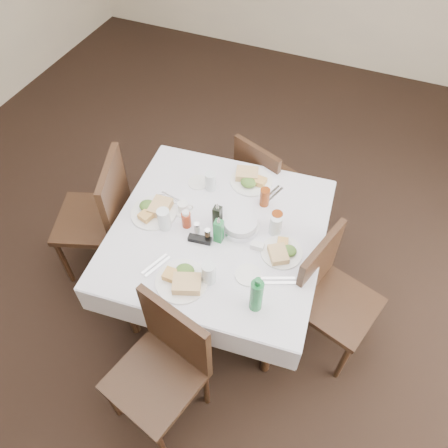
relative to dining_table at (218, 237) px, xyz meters
name	(u,v)px	position (x,y,z in m)	size (l,w,h in m)	color
ground_plane	(202,276)	(-0.18, 0.08, -0.68)	(7.00, 7.00, 0.00)	black
room_shell	(188,85)	(-0.18, 0.08, 1.03)	(6.04, 7.04, 2.80)	beige
dining_table	(218,237)	(0.00, 0.00, 0.00)	(1.44, 1.44, 0.76)	black
chair_north	(263,178)	(0.04, 0.80, -0.18)	(0.54, 0.54, 0.88)	black
chair_south	(165,361)	(0.03, -0.83, -0.12)	(0.57, 0.57, 0.98)	black
chair_east	(328,290)	(0.76, -0.02, -0.14)	(0.56, 0.56, 0.95)	black
chair_west	(103,212)	(-0.87, -0.04, -0.10)	(0.62, 0.62, 1.03)	black
meal_north	(250,179)	(0.04, 0.48, 0.11)	(0.29, 0.29, 0.06)	white
meal_south	(183,280)	(-0.03, -0.43, 0.11)	(0.30, 0.30, 0.07)	white
meal_east	(282,252)	(0.43, -0.03, 0.10)	(0.25, 0.25, 0.06)	white
meal_west	(154,210)	(-0.44, -0.03, 0.11)	(0.30, 0.30, 0.07)	white
side_plate_a	(198,182)	(-0.29, 0.33, 0.09)	(0.14, 0.14, 0.01)	white
side_plate_b	(248,275)	(0.30, -0.25, 0.09)	(0.16, 0.16, 0.01)	white
water_n	(211,181)	(-0.19, 0.31, 0.15)	(0.07, 0.07, 0.14)	silver
water_s	(209,273)	(0.10, -0.36, 0.15)	(0.08, 0.08, 0.15)	silver
water_e	(276,225)	(0.34, 0.12, 0.15)	(0.08, 0.08, 0.14)	silver
water_w	(164,219)	(-0.32, -0.11, 0.16)	(0.08, 0.08, 0.15)	silver
iced_tea_a	(265,197)	(0.20, 0.32, 0.15)	(0.06, 0.06, 0.13)	maroon
iced_tea_b	(276,221)	(0.33, 0.15, 0.15)	(0.07, 0.07, 0.14)	maroon
bread_basket	(240,225)	(0.13, 0.06, 0.12)	(0.24, 0.24, 0.08)	silver
oil_cruet_dark	(217,216)	(-0.02, 0.03, 0.17)	(0.05, 0.05, 0.21)	black
oil_cruet_green	(219,230)	(0.04, -0.07, 0.17)	(0.05, 0.05, 0.22)	#196C33
ketchup_bottle	(186,219)	(-0.20, -0.05, 0.14)	(0.06, 0.06, 0.13)	#9C3114
salt_shaker	(197,228)	(-0.11, -0.07, 0.12)	(0.04, 0.04, 0.08)	white
pepper_shaker	(207,234)	(-0.03, -0.09, 0.12)	(0.04, 0.04, 0.08)	#453220
coffee_mug	(184,208)	(-0.26, 0.05, 0.12)	(0.12, 0.11, 0.08)	white
sunglasses	(200,239)	(-0.07, -0.13, 0.10)	(0.15, 0.07, 0.03)	black
green_bottle	(256,295)	(0.40, -0.42, 0.20)	(0.07, 0.07, 0.28)	#196C33
sugar_caddy	(257,246)	(0.28, -0.04, 0.10)	(0.08, 0.05, 0.04)	white
cutlery_n	(273,194)	(0.22, 0.42, 0.08)	(0.10, 0.19, 0.01)	silver
cutlery_s	(156,265)	(-0.23, -0.39, 0.09)	(0.11, 0.20, 0.01)	silver
cutlery_e	(278,281)	(0.47, -0.22, 0.09)	(0.20, 0.12, 0.01)	silver
cutlery_w	(171,198)	(-0.40, 0.12, 0.08)	(0.17, 0.08, 0.01)	silver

